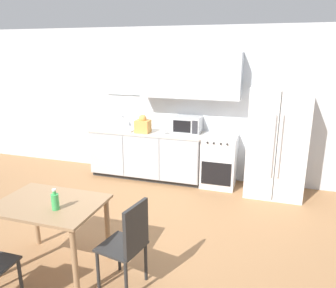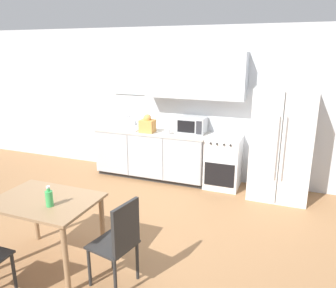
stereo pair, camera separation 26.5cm
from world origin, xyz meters
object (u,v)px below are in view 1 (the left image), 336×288
at_px(microwave, 187,125).
at_px(coffee_mug, 164,131).
at_px(drink_bottle, 55,201).
at_px(refrigerator, 277,142).
at_px(dining_chair_side, 129,240).
at_px(oven_range, 219,161).
at_px(dining_table, 50,213).

distance_m(microwave, coffee_mug, 0.44).
relative_size(microwave, drink_bottle, 2.20).
relative_size(refrigerator, drink_bottle, 8.07).
xyz_separation_m(dining_chair_side, drink_bottle, (-0.76, -0.06, 0.33)).
bearing_deg(coffee_mug, refrigerator, 2.54).
bearing_deg(dining_chair_side, oven_range, 3.18).
distance_m(refrigerator, dining_chair_side, 3.12).
bearing_deg(refrigerator, coffee_mug, -177.46).
height_order(coffee_mug, dining_chair_side, coffee_mug).
height_order(microwave, dining_table, microwave).
distance_m(oven_range, drink_bottle, 3.19).
xyz_separation_m(microwave, coffee_mug, (-0.35, -0.24, -0.09)).
relative_size(oven_range, coffee_mug, 8.45).
height_order(dining_table, drink_bottle, drink_bottle).
height_order(refrigerator, dining_table, refrigerator).
bearing_deg(dining_chair_side, drink_bottle, 105.86).
height_order(refrigerator, drink_bottle, refrigerator).
xyz_separation_m(refrigerator, dining_chair_side, (-1.33, -2.81, -0.34)).
distance_m(microwave, dining_table, 3.03).
relative_size(coffee_mug, dining_chair_side, 0.11).
relative_size(refrigerator, microwave, 3.67).
height_order(oven_range, dining_chair_side, dining_chair_side).
distance_m(oven_range, microwave, 0.84).
bearing_deg(oven_range, drink_bottle, -111.81).
bearing_deg(microwave, dining_table, -104.04).
bearing_deg(oven_range, dining_chair_side, -98.22).
bearing_deg(drink_bottle, dining_table, 146.86).
bearing_deg(oven_range, microwave, 171.21).
height_order(microwave, drink_bottle, microwave).
relative_size(dining_table, drink_bottle, 4.98).
bearing_deg(coffee_mug, dining_table, -98.09).
bearing_deg(drink_bottle, refrigerator, 53.94).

